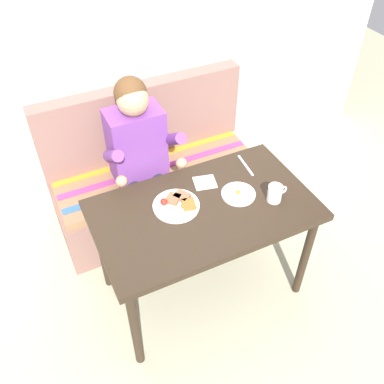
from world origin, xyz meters
The scene contains 10 objects.
ground_plane centered at (0.00, 0.00, 0.00)m, with size 8.00×8.00×0.00m, color #ABA98A.
back_wall centered at (0.00, 1.27, 1.30)m, with size 4.40×0.10×2.60m, color silver.
table centered at (0.00, 0.00, 0.65)m, with size 1.20×0.70×0.73m.
couch centered at (0.00, 0.76, 0.33)m, with size 1.44×0.56×1.00m.
person centered at (-0.14, 0.59, 0.74)m, with size 0.45×0.61×1.21m.
plate_breakfast centered at (-0.12, 0.07, 0.74)m, with size 0.25×0.25×0.05m.
plate_eggs centered at (0.22, 0.01, 0.74)m, with size 0.19×0.19×0.04m.
coffee_mug centered at (0.37, -0.11, 0.78)m, with size 0.12×0.08×0.10m.
napkin centered at (0.10, 0.18, 0.73)m, with size 0.12×0.11×0.01m, color silver.
knife centered at (0.39, 0.21, 0.73)m, with size 0.01×0.20×0.01m, color silver.
Camera 1 is at (-0.76, -1.42, 2.35)m, focal length 39.65 mm.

